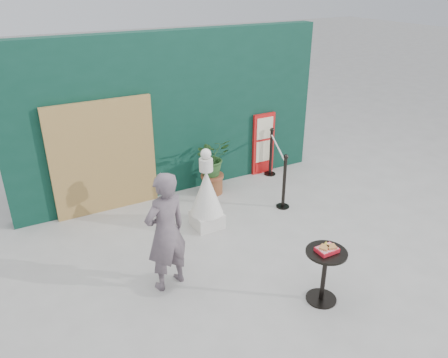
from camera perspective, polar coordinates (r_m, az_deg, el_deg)
ground at (r=6.36m, az=5.33°, el=-12.29°), size 60.00×60.00×0.00m
back_wall at (r=8.18m, az=-6.65°, el=8.31°), size 6.00×0.30×3.00m
bamboo_fence at (r=7.77m, az=-15.43°, el=2.69°), size 1.80×0.08×2.00m
woman at (r=5.73m, az=-7.60°, el=-6.87°), size 0.69×0.54×1.68m
menu_board at (r=9.14m, az=5.17°, el=4.59°), size 0.50×0.07×1.30m
statue at (r=7.14m, az=-2.29°, el=-2.22°), size 0.54×0.54×1.40m
cafe_table at (r=5.76m, az=13.01°, el=-11.27°), size 0.52×0.52×0.75m
food_basket at (r=5.60m, az=13.30°, el=-8.87°), size 0.26×0.19×0.11m
planter at (r=8.23m, az=-1.57°, el=2.23°), size 0.65×0.57×1.11m
stanchion_barrier at (r=8.48m, az=6.94°, el=1.65°), size 0.84×1.54×1.03m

